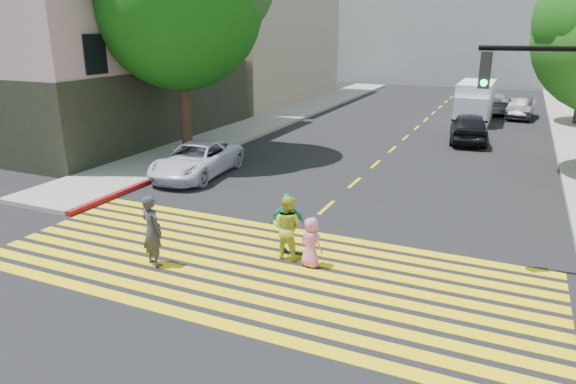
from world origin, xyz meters
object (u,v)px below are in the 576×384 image
Objects in this scene: pedestrian_man at (152,231)px; white_van at (475,103)px; pedestrian_extra at (288,224)px; dark_car_near at (469,127)px; pedestrian_child at (311,242)px; dark_car_parked at (521,108)px; pedestrian_woman at (287,227)px; white_sedan at (197,160)px; silver_car at (493,103)px.

white_van is at bearing -82.93° from pedestrian_man.
pedestrian_extra is 0.37× the size of dark_car_near.
pedestrian_extra is (-0.79, 0.42, 0.19)m from pedestrian_child.
white_van is (2.43, 22.06, 0.33)m from pedestrian_extra.
pedestrian_man is at bearing -101.99° from dark_car_parked.
pedestrian_man is 3.23m from pedestrian_woman.
white_sedan is 0.99× the size of silver_car.
dark_car_near is 10.48m from silver_car.
pedestrian_man reaches higher than pedestrian_child.
white_van is (-0.32, 6.12, 0.38)m from dark_car_near.
white_van reaches higher than white_sedan.
dark_car_parked is 0.77× the size of white_van.
dark_car_near is 6.14m from white_van.
white_sedan is 13.99m from dark_car_near.
dark_car_parked reaches higher than pedestrian_child.
white_sedan is 23.24m from silver_car.
silver_car is at bearing -104.02° from pedestrian_extra.
pedestrian_child is 0.28× the size of dark_car_near.
silver_car is 0.92× the size of white_van.
white_van is at bearing -103.30° from pedestrian_extra.
dark_car_parked is at bearing 47.08° from white_van.
white_sedan is at bearing -38.37° from pedestrian_woman.
pedestrian_woman is 26.80m from silver_car.
silver_car reaches higher than dark_car_parked.
silver_car is 2.39m from dark_car_parked.
pedestrian_woman reaches higher than white_sedan.
pedestrian_child is (3.46, 1.49, -0.27)m from pedestrian_man.
pedestrian_woman is 8.23m from white_sedan.
pedestrian_man reaches higher than white_sedan.
dark_car_near is 1.12× the size of dark_car_parked.
pedestrian_woman is 1.00× the size of pedestrian_extra.
pedestrian_child is 8.91m from white_sedan.
white_van is at bearing 70.46° from silver_car.
white_sedan is at bearing -44.57° from pedestrian_man.
white_van is at bearing 58.83° from white_sedan.
pedestrian_man is at bearing 66.32° from dark_car_near.
pedestrian_man reaches higher than pedestrian_woman.
silver_car reaches higher than white_sedan.
white_sedan is (-6.17, 5.15, -0.17)m from pedestrian_extra.
pedestrian_man is 1.43× the size of pedestrian_child.
dark_car_near is (1.96, 16.35, 0.13)m from pedestrian_child.
pedestrian_child is at bearing -137.61° from pedestrian_man.
pedestrian_extra reaches higher than pedestrian_child.
white_van is at bearing -93.76° from pedestrian_woman.
pedestrian_woman is 16.36m from dark_car_near.
dark_car_parked is (1.76, -1.62, -0.03)m from silver_car.
pedestrian_man is 18.65m from dark_car_near.
white_van is (8.60, 16.90, 0.49)m from white_sedan.
white_van is (2.36, 22.26, 0.32)m from pedestrian_woman.
pedestrian_extra is at bearing -97.36° from dark_car_parked.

